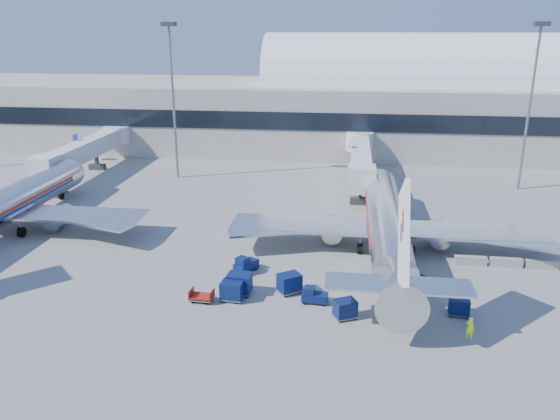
# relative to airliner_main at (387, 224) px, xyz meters

# --- Properties ---
(ground) EXTENTS (260.00, 260.00, 0.00)m
(ground) POSITION_rel_airliner_main_xyz_m (-10.00, -4.51, -2.93)
(ground) COLOR gray
(ground) RESTS_ON ground
(terminal) EXTENTS (170.00, 28.15, 21.00)m
(terminal) POSITION_rel_airliner_main_xyz_m (-23.60, 51.46, 4.60)
(terminal) COLOR #B2AA9E
(terminal) RESTS_ON ground
(airliner_main) EXTENTS (32.00, 37.26, 12.07)m
(airliner_main) POSITION_rel_airliner_main_xyz_m (0.00, 0.00, 0.00)
(airliner_main) COLOR silver
(airliner_main) RESTS_ON ground
(airliner_mid) EXTENTS (32.00, 37.26, 12.07)m
(airliner_mid) POSITION_rel_airliner_main_xyz_m (-42.00, 0.00, 0.00)
(airliner_mid) COLOR silver
(airliner_mid) RESTS_ON ground
(jetbridge_near) EXTENTS (4.40, 27.50, 6.25)m
(jetbridge_near) POSITION_rel_airliner_main_xyz_m (-2.40, 26.30, 1.00)
(jetbridge_near) COLOR silver
(jetbridge_near) RESTS_ON ground
(jetbridge_mid) EXTENTS (4.40, 27.50, 6.25)m
(jetbridge_mid) POSITION_rel_airliner_main_xyz_m (-44.40, 26.30, 1.00)
(jetbridge_mid) COLOR silver
(jetbridge_mid) RESTS_ON ground
(mast_west) EXTENTS (2.00, 1.20, 22.60)m
(mast_west) POSITION_rel_airliner_main_xyz_m (-30.00, 25.49, 11.87)
(mast_west) COLOR slate
(mast_west) RESTS_ON ground
(mast_east) EXTENTS (2.00, 1.20, 22.60)m
(mast_east) POSITION_rel_airliner_main_xyz_m (20.00, 25.49, 11.87)
(mast_east) COLOR slate
(mast_east) RESTS_ON ground
(barrier_near) EXTENTS (3.00, 0.55, 0.90)m
(barrier_near) POSITION_rel_airliner_main_xyz_m (8.00, -2.51, -2.48)
(barrier_near) COLOR #9E9E96
(barrier_near) RESTS_ON ground
(barrier_mid) EXTENTS (3.00, 0.55, 0.90)m
(barrier_mid) POSITION_rel_airliner_main_xyz_m (11.30, -2.51, -2.48)
(barrier_mid) COLOR #9E9E96
(barrier_mid) RESTS_ON ground
(barrier_far) EXTENTS (3.00, 0.55, 0.90)m
(barrier_far) POSITION_rel_airliner_main_xyz_m (14.60, -2.51, -2.48)
(barrier_far) COLOR #9E9E96
(barrier_far) RESTS_ON ground
(tug_lead) EXTENTS (2.22, 1.20, 1.41)m
(tug_lead) POSITION_rel_airliner_main_xyz_m (-6.52, -12.07, -2.29)
(tug_lead) COLOR #091543
(tug_lead) RESTS_ON ground
(tug_right) EXTENTS (2.57, 2.71, 1.63)m
(tug_right) POSITION_rel_airliner_main_xyz_m (2.05, -7.46, -2.19)
(tug_right) COLOR #091543
(tug_right) RESTS_ON ground
(tug_left) EXTENTS (2.25, 2.73, 1.59)m
(tug_left) POSITION_rel_airliner_main_xyz_m (-13.31, -6.82, -2.20)
(tug_left) COLOR #091543
(tug_left) RESTS_ON ground
(cart_train_a) EXTENTS (2.45, 2.34, 1.72)m
(cart_train_a) POSITION_rel_airliner_main_xyz_m (-8.74, -10.49, -2.01)
(cart_train_a) COLOR #091543
(cart_train_a) RESTS_ON ground
(cart_train_b) EXTENTS (2.23, 1.77, 1.85)m
(cart_train_b) POSITION_rel_airliner_main_xyz_m (-12.97, -11.27, -1.94)
(cart_train_b) COLOR #091543
(cart_train_b) RESTS_ON ground
(cart_train_c) EXTENTS (2.03, 1.62, 1.68)m
(cart_train_c) POSITION_rel_airliner_main_xyz_m (-13.36, -12.48, -2.03)
(cart_train_c) COLOR #091543
(cart_train_c) RESTS_ON ground
(cart_solo_near) EXTENTS (2.15, 1.97, 1.54)m
(cart_solo_near) POSITION_rel_airliner_main_xyz_m (-3.89, -14.27, -2.11)
(cart_solo_near) COLOR #091543
(cart_solo_near) RESTS_ON ground
(cart_solo_far) EXTENTS (1.79, 1.44, 1.47)m
(cart_solo_far) POSITION_rel_airliner_main_xyz_m (5.11, -12.66, -2.14)
(cart_solo_far) COLOR #091543
(cart_solo_far) RESTS_ON ground
(cart_open_red) EXTENTS (2.00, 1.46, 0.52)m
(cart_open_red) POSITION_rel_airliner_main_xyz_m (-15.82, -13.03, -2.56)
(cart_open_red) COLOR slate
(cart_open_red) RESTS_ON ground
(ramp_worker) EXTENTS (0.75, 0.71, 1.72)m
(ramp_worker) POSITION_rel_airliner_main_xyz_m (5.30, -16.05, -2.07)
(ramp_worker) COLOR #AFE217
(ramp_worker) RESTS_ON ground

